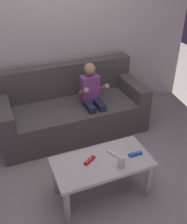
{
  "coord_description": "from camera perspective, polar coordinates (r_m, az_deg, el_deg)",
  "views": [
    {
      "loc": [
        -0.84,
        -1.75,
        2.18
      ],
      "look_at": [
        0.12,
        0.6,
        0.6
      ],
      "focal_mm": 42.76,
      "sensor_mm": 36.0,
      "label": 1
    }
  ],
  "objects": [
    {
      "name": "game_remote_blue_far_corner",
      "position": [
        2.68,
        8.92,
        -8.87
      ],
      "size": [
        0.14,
        0.04,
        0.03
      ],
      "color": "blue",
      "rests_on": "coffee_table"
    },
    {
      "name": "coffee_table",
      "position": [
        2.64,
        1.88,
        -11.67
      ],
      "size": [
        0.95,
        0.48,
        0.43
      ],
      "color": "beige",
      "rests_on": "ground"
    },
    {
      "name": "wall_back",
      "position": [
        3.57,
        -8.14,
        16.47
      ],
      "size": [
        4.01,
        0.05,
        2.5
      ],
      "primitive_type": "cube",
      "color": "beige",
      "rests_on": "ground"
    },
    {
      "name": "game_remote_red_center",
      "position": [
        2.58,
        -0.83,
        -10.31
      ],
      "size": [
        0.14,
        0.1,
        0.03
      ],
      "color": "red",
      "rests_on": "coffee_table"
    },
    {
      "name": "game_remote_white_near_edge",
      "position": [
        2.66,
        4.25,
        -8.86
      ],
      "size": [
        0.09,
        0.14,
        0.03
      ],
      "color": "white",
      "rests_on": "coffee_table"
    },
    {
      "name": "person_seated_on_couch",
      "position": [
        3.4,
        -0.23,
        3.35
      ],
      "size": [
        0.32,
        0.4,
        0.97
      ],
      "color": "#282D47",
      "rests_on": "ground"
    },
    {
      "name": "couch",
      "position": [
        3.61,
        -4.7,
        0.37
      ],
      "size": [
        1.91,
        0.8,
        0.87
      ],
      "color": "#56514C",
      "rests_on": "ground"
    },
    {
      "name": "soda_can",
      "position": [
        2.51,
        5.94,
        -10.44
      ],
      "size": [
        0.07,
        0.07,
        0.12
      ],
      "primitive_type": "cylinder",
      "color": "silver",
      "rests_on": "coffee_table"
    },
    {
      "name": "ground_plane",
      "position": [
        2.91,
        2.44,
        -16.53
      ],
      "size": [
        8.01,
        8.01,
        0.0
      ],
      "primitive_type": "plane",
      "color": "#9E998E"
    }
  ]
}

